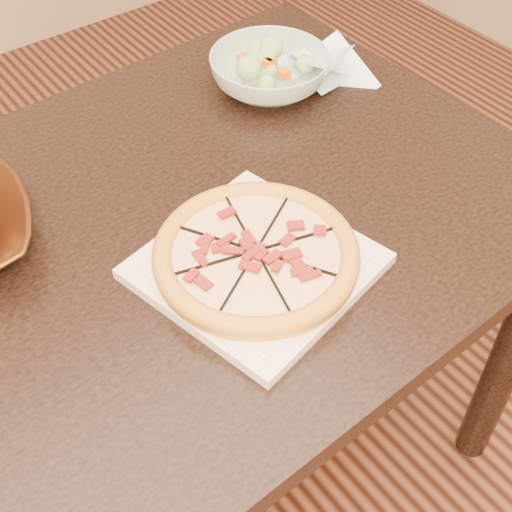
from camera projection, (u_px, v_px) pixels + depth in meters
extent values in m
cube|color=brown|center=(219.00, 469.00, 1.64)|extent=(4.00, 4.00, 0.02)
cube|color=black|center=(139.00, 251.00, 1.09)|extent=(1.38, 0.92, 0.04)
cylinder|color=black|center=(509.00, 355.00, 1.42)|extent=(0.07, 0.07, 0.71)
cylinder|color=black|center=(288.00, 173.00, 1.80)|extent=(0.07, 0.07, 0.71)
cube|color=beige|center=(256.00, 266.00, 1.03)|extent=(0.35, 0.35, 0.02)
cube|color=beige|center=(256.00, 261.00, 1.02)|extent=(0.30, 0.30, 0.00)
cylinder|color=#BB6D21|center=(256.00, 257.00, 1.02)|extent=(0.29, 0.29, 0.01)
torus|color=#BB6D21|center=(256.00, 253.00, 1.01)|extent=(0.30, 0.30, 0.03)
cylinder|color=#E1BE87|center=(256.00, 254.00, 1.01)|extent=(0.24, 0.24, 0.01)
cube|color=black|center=(256.00, 251.00, 1.01)|extent=(0.08, 0.28, 0.01)
cube|color=black|center=(256.00, 251.00, 1.01)|extent=(0.15, 0.26, 0.01)
cube|color=black|center=(256.00, 251.00, 1.01)|extent=(0.28, 0.08, 0.01)
cube|color=black|center=(256.00, 251.00, 1.01)|extent=(0.26, 0.15, 0.01)
cube|color=maroon|center=(270.00, 246.00, 1.01)|extent=(0.03, 0.02, 0.00)
cube|color=maroon|center=(283.00, 235.00, 1.03)|extent=(0.02, 0.01, 0.00)
cube|color=maroon|center=(289.00, 221.00, 1.05)|extent=(0.03, 0.02, 0.00)
cube|color=maroon|center=(265.00, 236.00, 1.03)|extent=(0.03, 0.02, 0.00)
cube|color=maroon|center=(263.00, 222.00, 1.05)|extent=(0.03, 0.03, 0.00)
cube|color=maroon|center=(252.00, 209.00, 1.07)|extent=(0.02, 0.03, 0.00)
cube|color=maroon|center=(248.00, 232.00, 1.03)|extent=(0.02, 0.03, 0.00)
cube|color=maroon|center=(232.00, 223.00, 1.04)|extent=(0.02, 0.02, 0.00)
cube|color=maroon|center=(210.00, 219.00, 1.05)|extent=(0.02, 0.03, 0.00)
cube|color=maroon|center=(228.00, 239.00, 1.02)|extent=(0.02, 0.03, 0.00)
cube|color=maroon|center=(207.00, 241.00, 1.02)|extent=(0.03, 0.03, 0.00)
cube|color=maroon|center=(237.00, 250.00, 1.01)|extent=(0.03, 0.03, 0.00)
cube|color=maroon|center=(219.00, 257.00, 1.00)|extent=(0.03, 0.02, 0.00)
cube|color=maroon|center=(204.00, 270.00, 0.98)|extent=(0.03, 0.02, 0.00)
cube|color=maroon|center=(238.00, 262.00, 0.99)|extent=(0.03, 0.02, 0.00)
cube|color=maroon|center=(232.00, 277.00, 0.97)|extent=(0.03, 0.02, 0.00)
cube|color=maroon|center=(236.00, 296.00, 0.95)|extent=(0.03, 0.03, 0.00)
cube|color=maroon|center=(254.00, 272.00, 0.98)|extent=(0.03, 0.03, 0.00)
cube|color=maroon|center=(266.00, 286.00, 0.96)|extent=(0.02, 0.03, 0.00)
cube|color=maroon|center=(263.00, 261.00, 0.99)|extent=(0.02, 0.03, 0.00)
cube|color=maroon|center=(280.00, 270.00, 0.98)|extent=(0.02, 0.02, 0.00)
cube|color=maroon|center=(302.00, 274.00, 0.98)|extent=(0.02, 0.03, 0.00)
cube|color=maroon|center=(277.00, 256.00, 1.00)|extent=(0.02, 0.03, 0.00)
cube|color=maroon|center=(298.00, 253.00, 1.00)|extent=(0.03, 0.03, 0.00)
cube|color=maroon|center=(316.00, 244.00, 1.02)|extent=(0.03, 0.02, 0.00)
imported|color=#B0C7B8|center=(269.00, 72.00, 1.34)|extent=(0.28, 0.28, 0.07)
sphere|color=#A0BE71|center=(270.00, 47.00, 1.30)|extent=(0.04, 0.04, 0.04)
sphere|color=#A0BE71|center=(274.00, 41.00, 1.31)|extent=(0.04, 0.04, 0.04)
sphere|color=#A0BE71|center=(267.00, 35.00, 1.33)|extent=(0.04, 0.04, 0.04)
sphere|color=#A0BE71|center=(266.00, 44.00, 1.31)|extent=(0.04, 0.04, 0.04)
sphere|color=#A0BE71|center=(253.00, 43.00, 1.31)|extent=(0.04, 0.04, 0.04)
sphere|color=#A0BE71|center=(268.00, 47.00, 1.30)|extent=(0.04, 0.04, 0.04)
sphere|color=#A0BE71|center=(259.00, 51.00, 1.29)|extent=(0.04, 0.04, 0.04)
sphere|color=#A0BE71|center=(260.00, 59.00, 1.27)|extent=(0.04, 0.04, 0.04)
sphere|color=#A0BE71|center=(271.00, 51.00, 1.29)|extent=(0.04, 0.04, 0.04)
sphere|color=#A0BE71|center=(282.00, 55.00, 1.28)|extent=(0.04, 0.04, 0.04)
sphere|color=#A0BE71|center=(272.00, 47.00, 1.30)|extent=(0.04, 0.04, 0.04)
sphere|color=#A0BE71|center=(284.00, 46.00, 1.30)|extent=(0.04, 0.04, 0.04)
cube|color=#EE5B05|center=(274.00, 42.00, 1.33)|extent=(0.02, 0.02, 0.01)
cube|color=#EE5B05|center=(254.00, 46.00, 1.32)|extent=(0.02, 0.02, 0.01)
cube|color=#EE5B05|center=(255.00, 58.00, 1.29)|extent=(0.02, 0.02, 0.01)
cube|color=#EE5B05|center=(277.00, 61.00, 1.28)|extent=(0.02, 0.02, 0.01)
cube|color=#EE5B05|center=(288.00, 50.00, 1.31)|extent=(0.02, 0.02, 0.01)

